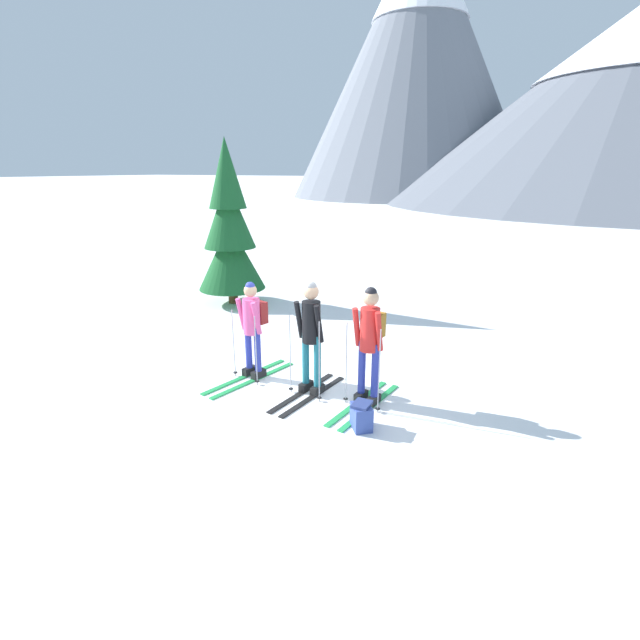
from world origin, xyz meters
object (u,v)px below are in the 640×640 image
(skier_in_pink, at_px, (252,325))
(skier_in_black, at_px, (311,333))
(backpack_on_snow_front, at_px, (361,416))
(skier_in_red, at_px, (370,339))
(pine_tree_near, at_px, (229,231))

(skier_in_pink, relative_size, skier_in_black, 1.02)
(backpack_on_snow_front, bearing_deg, skier_in_black, 149.27)
(skier_in_red, height_order, backpack_on_snow_front, skier_in_red)
(skier_in_pink, height_order, skier_in_black, skier_in_black)
(pine_tree_near, bearing_deg, skier_in_red, -35.39)
(backpack_on_snow_front, bearing_deg, pine_tree_near, 140.48)
(skier_in_pink, relative_size, pine_tree_near, 0.44)
(skier_in_black, height_order, skier_in_red, same)
(skier_in_black, relative_size, skier_in_red, 1.00)
(skier_in_red, bearing_deg, backpack_on_snow_front, -75.92)
(skier_in_red, relative_size, backpack_on_snow_front, 4.45)
(skier_in_pink, bearing_deg, skier_in_red, -0.71)
(skier_in_pink, distance_m, backpack_on_snow_front, 2.46)
(skier_in_pink, bearing_deg, backpack_on_snow_front, -18.94)
(skier_in_red, distance_m, pine_tree_near, 6.32)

